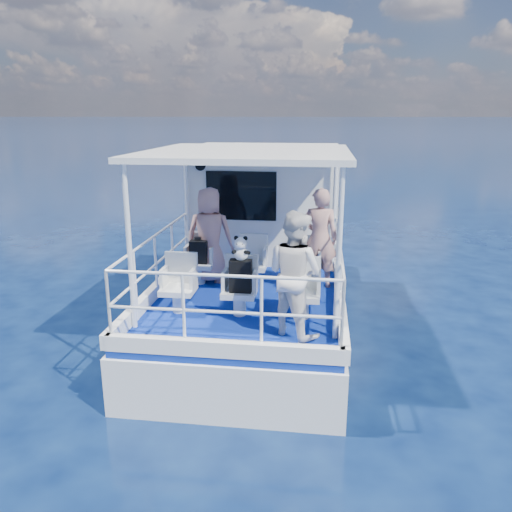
{
  "coord_description": "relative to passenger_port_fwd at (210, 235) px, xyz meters",
  "views": [
    {
      "loc": [
        1.11,
        -7.71,
        3.68
      ],
      "look_at": [
        0.15,
        -0.4,
        1.59
      ],
      "focal_mm": 35.0,
      "sensor_mm": 36.0,
      "label": 1
    }
  ],
  "objects": [
    {
      "name": "ground",
      "position": [
        0.74,
        -0.34,
        -1.72
      ],
      "size": [
        2000.0,
        2000.0,
        0.0
      ],
      "primitive_type": "plane",
      "color": "#071333",
      "rests_on": "ground"
    },
    {
      "name": "hull",
      "position": [
        0.74,
        0.66,
        -1.72
      ],
      "size": [
        3.0,
        7.0,
        1.6
      ],
      "primitive_type": "cube",
      "color": "white",
      "rests_on": "ground"
    },
    {
      "name": "deck",
      "position": [
        0.74,
        0.66,
        -0.87
      ],
      "size": [
        2.9,
        6.9,
        0.1
      ],
      "primitive_type": "cube",
      "color": "navy",
      "rests_on": "hull"
    },
    {
      "name": "cabin",
      "position": [
        0.74,
        1.96,
        0.28
      ],
      "size": [
        2.85,
        2.0,
        2.2
      ],
      "primitive_type": "cube",
      "color": "white",
      "rests_on": "deck"
    },
    {
      "name": "canopy",
      "position": [
        0.74,
        -0.54,
        1.42
      ],
      "size": [
        3.0,
        3.2,
        0.08
      ],
      "primitive_type": "cube",
      "color": "white",
      "rests_on": "cabin"
    },
    {
      "name": "canopy_posts",
      "position": [
        0.74,
        -0.59,
        0.28
      ],
      "size": [
        2.77,
        2.97,
        2.2
      ],
      "color": "white",
      "rests_on": "deck"
    },
    {
      "name": "railings",
      "position": [
        0.74,
        -0.91,
        -0.32
      ],
      "size": [
        2.84,
        3.59,
        1.0
      ],
      "primitive_type": null,
      "color": "white",
      "rests_on": "deck"
    },
    {
      "name": "seat_port_fwd",
      "position": [
        -0.16,
        -0.14,
        -0.63
      ],
      "size": [
        0.48,
        0.46,
        0.38
      ],
      "primitive_type": "cube",
      "color": "silver",
      "rests_on": "deck"
    },
    {
      "name": "seat_center_fwd",
      "position": [
        0.74,
        -0.14,
        -0.63
      ],
      "size": [
        0.48,
        0.46,
        0.38
      ],
      "primitive_type": "cube",
      "color": "silver",
      "rests_on": "deck"
    },
    {
      "name": "seat_stbd_fwd",
      "position": [
        1.64,
        -0.14,
        -0.63
      ],
      "size": [
        0.48,
        0.46,
        0.38
      ],
      "primitive_type": "cube",
      "color": "silver",
      "rests_on": "deck"
    },
    {
      "name": "seat_port_aft",
      "position": [
        -0.16,
        -1.44,
        -0.63
      ],
      "size": [
        0.48,
        0.46,
        0.38
      ],
      "primitive_type": "cube",
      "color": "silver",
      "rests_on": "deck"
    },
    {
      "name": "seat_center_aft",
      "position": [
        0.74,
        -1.44,
        -0.63
      ],
      "size": [
        0.48,
        0.46,
        0.38
      ],
      "primitive_type": "cube",
      "color": "silver",
      "rests_on": "deck"
    },
    {
      "name": "seat_stbd_aft",
      "position": [
        1.64,
        -1.44,
        -0.63
      ],
      "size": [
        0.48,
        0.46,
        0.38
      ],
      "primitive_type": "cube",
      "color": "silver",
      "rests_on": "deck"
    },
    {
      "name": "passenger_port_fwd",
      "position": [
        0.0,
        0.0,
        0.0
      ],
      "size": [
        0.62,
        0.45,
        1.63
      ],
      "primitive_type": "imported",
      "rotation": [
        0.0,
        0.0,
        3.16
      ],
      "color": "tan",
      "rests_on": "deck"
    },
    {
      "name": "passenger_stbd_fwd",
      "position": [
        1.85,
        -0.0,
        0.01
      ],
      "size": [
        0.62,
        0.43,
        1.66
      ],
      "primitive_type": "imported",
      "rotation": [
        0.0,
        0.0,
        3.09
      ],
      "color": "tan",
      "rests_on": "deck"
    },
    {
      "name": "passenger_stbd_aft",
      "position": [
        1.55,
        -1.95,
        0.0
      ],
      "size": [
        1.01,
        0.98,
        1.64
      ],
      "primitive_type": "imported",
      "rotation": [
        0.0,
        0.0,
        2.49
      ],
      "color": "white",
      "rests_on": "deck"
    },
    {
      "name": "backpack_port",
      "position": [
        -0.15,
        -0.19,
        -0.24
      ],
      "size": [
        0.3,
        0.17,
        0.39
      ],
      "primitive_type": "cube",
      "color": "black",
      "rests_on": "seat_port_fwd"
    },
    {
      "name": "backpack_center",
      "position": [
        0.77,
        -1.49,
        -0.21
      ],
      "size": [
        0.31,
        0.17,
        0.46
      ],
      "primitive_type": "cube",
      "color": "black",
      "rests_on": "seat_center_aft"
    },
    {
      "name": "compact_camera",
      "position": [
        -0.16,
        -0.18,
        -0.02
      ],
      "size": [
        0.1,
        0.06,
        0.06
      ],
      "primitive_type": "cube",
      "color": "black",
      "rests_on": "backpack_port"
    },
    {
      "name": "panda",
      "position": [
        0.78,
        -1.49,
        0.2
      ],
      "size": [
        0.22,
        0.18,
        0.34
      ],
      "primitive_type": null,
      "color": "white",
      "rests_on": "backpack_center"
    }
  ]
}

